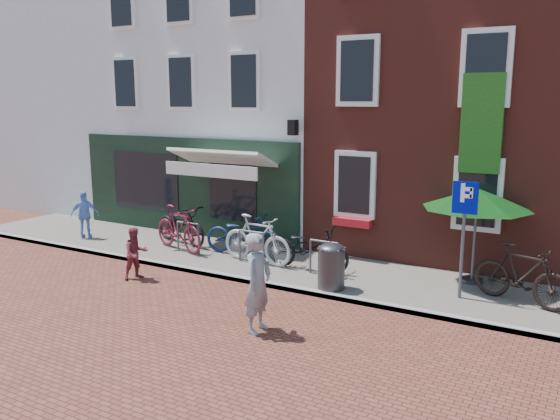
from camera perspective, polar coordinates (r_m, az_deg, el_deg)
The scene contains 17 objects.
ground at distance 12.81m, azimuth -0.06°, elevation -7.92°, with size 80.00×80.00×0.00m, color brown.
sidewalk at distance 13.65m, azimuth 6.79°, elevation -6.57°, with size 24.00×3.00×0.10m, color slate.
building_stucco at distance 20.69m, azimuth -2.40°, elevation 11.97°, with size 8.00×8.00×9.00m, color silver.
building_brick_mid at distance 17.97m, azimuth 17.35°, elevation 13.23°, with size 6.00×8.00×10.00m, color maroon.
filler_left at distance 25.50m, azimuth -17.08°, elevation 11.33°, with size 7.00×8.00×9.00m, color silver.
litter_bin at distance 12.49m, azimuth 5.10°, elevation -5.31°, with size 0.58×0.58×1.07m.
parking_sign at distance 12.17m, azimuth 17.74°, elevation -0.82°, with size 0.50×0.07×2.43m.
parasol at distance 13.28m, azimuth 18.93°, elevation 1.43°, with size 2.38×2.38×2.23m.
woman at distance 10.38m, azimuth -2.21°, elevation -7.21°, with size 0.66×0.44×1.82m, color gray.
boy at distance 13.83m, azimuth -14.08°, elevation -4.17°, with size 0.59×0.46×1.22m, color maroon.
cafe_person at distance 17.85m, azimuth -18.72°, elevation -0.43°, with size 0.81×0.34×1.39m, color #739DE4.
bicycle_0 at distance 16.52m, azimuth -9.76°, elevation -1.41°, with size 0.72×2.08×1.09m, color black.
bicycle_1 at distance 15.75m, azimuth -10.01°, elevation -1.80°, with size 0.57×2.02×1.21m, color maroon.
bicycle_2 at distance 15.12m, azimuth -3.74°, elevation -2.43°, with size 0.72×2.08×1.09m, color navy.
bicycle_3 at distance 14.34m, azimuth -2.31°, elevation -2.92°, with size 0.57×2.02×1.21m, color #B3B3B6.
bicycle_4 at distance 13.81m, azimuth 2.81°, elevation -3.72°, with size 0.72×2.08×1.09m, color black.
bicycle_5 at distance 12.49m, azimuth 22.80°, elevation -5.92°, with size 0.57×2.02×1.21m, color black.
Camera 1 is at (6.06, -10.49, 4.16)m, focal length 36.98 mm.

